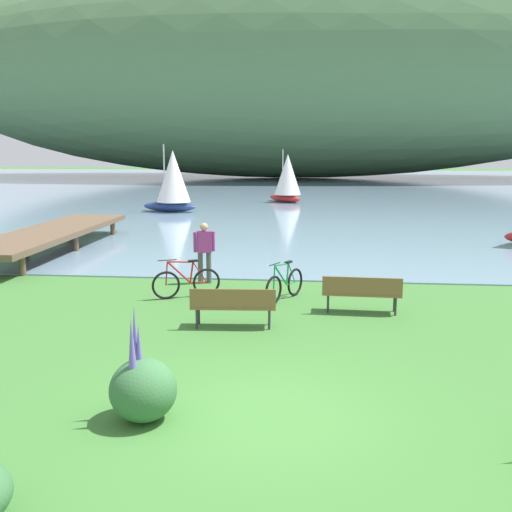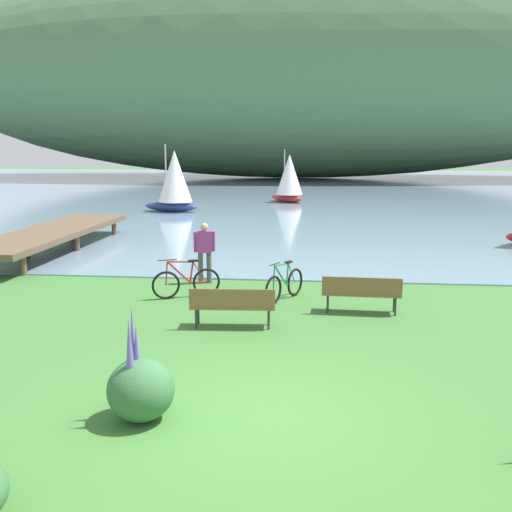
% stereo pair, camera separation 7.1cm
% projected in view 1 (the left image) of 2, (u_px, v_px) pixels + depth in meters
% --- Properties ---
extents(ground_plane, '(200.00, 200.00, 0.00)m').
position_uv_depth(ground_plane, '(269.00, 416.00, 8.36)').
color(ground_plane, '#3D7533').
extents(bay_water, '(180.00, 80.00, 0.04)m').
position_uv_depth(bay_water, '(308.00, 187.00, 55.86)').
color(bay_water, '#7A99B2').
rests_on(bay_water, ground).
extents(distant_hillside, '(90.18, 28.00, 25.75)m').
position_uv_depth(distant_hillside, '(292.00, 68.00, 69.50)').
color(distant_hillside, '#4C7047').
rests_on(distant_hillside, bay_water).
extents(park_bench_near_camera, '(1.83, 0.59, 0.88)m').
position_uv_depth(park_bench_near_camera, '(233.00, 304.00, 12.36)').
color(park_bench_near_camera, brown).
rests_on(park_bench_near_camera, ground).
extents(park_bench_further_along, '(1.82, 0.56, 0.88)m').
position_uv_depth(park_bench_further_along, '(362.00, 291.00, 13.45)').
color(park_bench_further_along, brown).
rests_on(park_bench_further_along, ground).
extents(bicycle_leaning_near_bench, '(1.63, 0.80, 1.01)m').
position_uv_depth(bicycle_leaning_near_bench, '(186.00, 282.00, 14.88)').
color(bicycle_leaning_near_bench, black).
rests_on(bicycle_leaning_near_bench, ground).
extents(bicycle_beside_path, '(0.88, 1.59, 1.01)m').
position_uv_depth(bicycle_beside_path, '(285.00, 285.00, 14.62)').
color(bicycle_beside_path, black).
rests_on(bicycle_beside_path, ground).
extents(person_at_shoreline, '(0.58, 0.34, 1.71)m').
position_uv_depth(person_at_shoreline, '(204.00, 249.00, 16.35)').
color(person_at_shoreline, '#4C4C51').
rests_on(person_at_shoreline, ground).
extents(echium_bush_closest_to_camera, '(0.95, 0.95, 1.64)m').
position_uv_depth(echium_bush_closest_to_camera, '(143.00, 389.00, 8.17)').
color(echium_bush_closest_to_camera, '#386B3D').
rests_on(echium_bush_closest_to_camera, ground).
extents(sailboat_nearest_to_shore, '(3.43, 2.34, 3.89)m').
position_uv_depth(sailboat_nearest_to_shore, '(173.00, 180.00, 33.95)').
color(sailboat_nearest_to_shore, navy).
rests_on(sailboat_nearest_to_shore, bay_water).
extents(sailboat_mid_bay, '(2.82, 2.88, 3.57)m').
position_uv_depth(sailboat_mid_bay, '(287.00, 178.00, 39.80)').
color(sailboat_mid_bay, '#B22323').
rests_on(sailboat_mid_bay, bay_water).
extents(pier_dock, '(2.40, 10.00, 0.80)m').
position_uv_depth(pier_dock, '(50.00, 233.00, 21.39)').
color(pier_dock, brown).
rests_on(pier_dock, ground).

